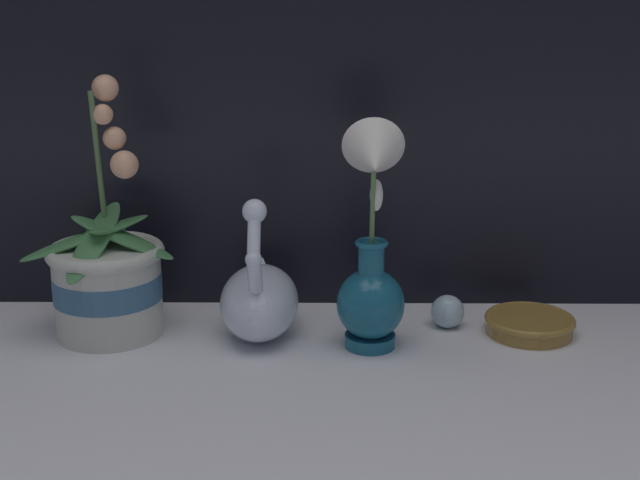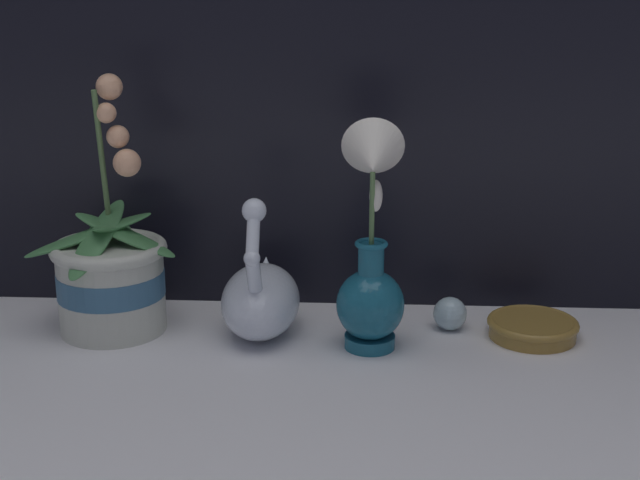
% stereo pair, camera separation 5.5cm
% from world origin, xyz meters
% --- Properties ---
extents(ground_plane, '(2.80, 2.80, 0.00)m').
position_xyz_m(ground_plane, '(0.00, 0.00, 0.00)').
color(ground_plane, white).
extents(orchid_potted_plant, '(0.23, 0.21, 0.38)m').
position_xyz_m(orchid_potted_plant, '(-0.32, 0.11, 0.09)').
color(orchid_potted_plant, beige).
rests_on(orchid_potted_plant, ground_plane).
extents(swan_figurine, '(0.11, 0.20, 0.22)m').
position_xyz_m(swan_figurine, '(-0.10, 0.10, 0.06)').
color(swan_figurine, silver).
rests_on(swan_figurine, ground_plane).
extents(blue_vase, '(0.10, 0.12, 0.33)m').
position_xyz_m(blue_vase, '(0.06, 0.05, 0.13)').
color(blue_vase, '#195B75').
rests_on(blue_vase, ground_plane).
extents(glass_sphere, '(0.05, 0.05, 0.05)m').
position_xyz_m(glass_sphere, '(0.18, 0.13, 0.03)').
color(glass_sphere, silver).
rests_on(glass_sphere, ground_plane).
extents(amber_dish, '(0.13, 0.13, 0.03)m').
position_xyz_m(amber_dish, '(0.30, 0.11, 0.02)').
color(amber_dish, olive).
rests_on(amber_dish, ground_plane).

